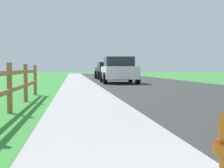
{
  "coord_description": "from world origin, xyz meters",
  "views": [
    {
      "loc": [
        -1.41,
        -0.51,
        0.93
      ],
      "look_at": [
        -0.14,
        10.41,
        0.42
      ],
      "focal_mm": 54.49,
      "sensor_mm": 36.0,
      "label": 1
    }
  ],
  "objects": [
    {
      "name": "ground_plane",
      "position": [
        0.0,
        25.0,
        0.0
      ],
      "size": [
        120.0,
        120.0,
        0.0
      ],
      "primitive_type": "plane",
      "color": "#388837"
    },
    {
      "name": "road_asphalt",
      "position": [
        3.5,
        27.0,
        0.0
      ],
      "size": [
        7.0,
        66.0,
        0.01
      ],
      "primitive_type": "cube",
      "color": "#313131",
      "rests_on": "ground"
    },
    {
      "name": "curb_concrete",
      "position": [
        -3.0,
        27.0,
        0.0
      ],
      "size": [
        6.0,
        66.0,
        0.01
      ],
      "primitive_type": "cube",
      "color": "#A09F9F",
      "rests_on": "ground"
    },
    {
      "name": "grass_verge",
      "position": [
        -4.5,
        27.0,
        0.01
      ],
      "size": [
        5.0,
        66.0,
        0.0
      ],
      "primitive_type": "cube",
      "color": "#388837",
      "rests_on": "ground"
    },
    {
      "name": "parked_suv_white",
      "position": [
        1.48,
        20.73,
        0.83
      ],
      "size": [
        2.23,
        4.7,
        1.65
      ],
      "color": "white",
      "rests_on": "ground"
    },
    {
      "name": "parked_car_black",
      "position": [
        1.65,
        28.89,
        0.76
      ],
      "size": [
        2.15,
        4.55,
        1.47
      ],
      "color": "black",
      "rests_on": "ground"
    }
  ]
}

